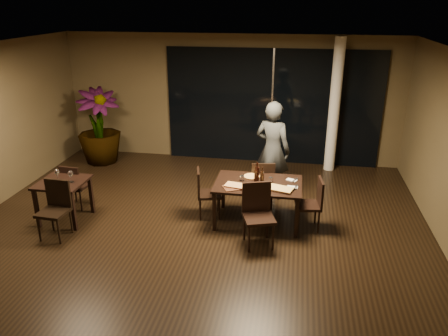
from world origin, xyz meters
TOP-DOWN VIEW (x-y plane):
  - ground at (0.00, 0.00)m, footprint 8.00×8.00m
  - wall_back at (0.00, 4.05)m, footprint 8.00×0.10m
  - ceiling at (0.00, 0.00)m, footprint 8.00×8.00m
  - window_panel at (1.00, 3.96)m, footprint 5.00×0.06m
  - column at (2.40, 3.65)m, footprint 0.24×0.24m
  - main_table at (1.00, 0.80)m, footprint 1.50×1.00m
  - side_table at (-2.40, 0.30)m, footprint 0.80×0.80m
  - chair_main_far at (1.02, 1.39)m, footprint 0.52×0.52m
  - chair_main_near at (1.07, 0.10)m, footprint 0.59×0.59m
  - chair_main_left at (0.03, 0.86)m, footprint 0.51×0.51m
  - chair_main_right at (1.95, 0.73)m, footprint 0.47×0.47m
  - chair_side_far at (-2.45, 0.77)m, footprint 0.44×0.44m
  - chair_side_near at (-2.25, -0.22)m, footprint 0.47×0.47m
  - diner at (1.16, 1.94)m, footprint 0.77×0.64m
  - potted_plant at (-3.04, 3.22)m, footprint 1.38×1.38m
  - pizza_board_left at (0.69, 0.56)m, footprint 0.59×0.47m
  - pizza_board_right at (1.34, 0.58)m, footprint 0.58×0.39m
  - oblong_pizza_left at (0.69, 0.56)m, footprint 0.48×0.29m
  - oblong_pizza_right at (1.34, 0.58)m, footprint 0.55×0.37m
  - round_pizza at (0.86, 1.06)m, footprint 0.28×0.28m
  - bottle_a at (0.95, 0.87)m, footprint 0.06×0.06m
  - bottle_b at (1.06, 0.81)m, footprint 0.06×0.06m
  - bottle_c at (0.97, 0.91)m, footprint 0.07×0.07m
  - tumbler_left at (0.71, 0.86)m, footprint 0.08×0.08m
  - tumbler_right at (1.21, 0.88)m, footprint 0.07×0.07m
  - napkin_near at (1.59, 0.70)m, footprint 0.19×0.12m
  - napkin_far at (1.57, 1.01)m, footprint 0.20×0.16m
  - wine_glass_a at (-2.49, 0.33)m, footprint 0.09×0.09m
  - wine_glass_b at (-2.22, 0.30)m, footprint 0.09×0.09m
  - side_napkin at (-2.31, 0.13)m, footprint 0.20×0.14m

SIDE VIEW (x-z plane):
  - ground at x=0.00m, z-range 0.00..0.00m
  - chair_side_far at x=-2.45m, z-range 0.05..0.92m
  - chair_main_left at x=0.03m, z-range 0.05..0.96m
  - chair_main_right at x=1.95m, z-range 0.05..0.96m
  - chair_main_far at x=1.02m, z-range 0.05..0.99m
  - chair_side_near at x=-2.25m, z-range 0.06..1.02m
  - chair_main_near at x=1.07m, z-range 0.06..1.08m
  - side_table at x=-2.40m, z-range 0.25..1.00m
  - main_table at x=1.00m, z-range 0.30..1.05m
  - pizza_board_left at x=0.69m, z-range 0.75..0.76m
  - pizza_board_right at x=1.34m, z-range 0.75..0.76m
  - round_pizza at x=0.86m, z-range 0.75..0.76m
  - napkin_near at x=1.59m, z-range 0.75..0.76m
  - napkin_far at x=1.57m, z-range 0.75..0.76m
  - side_napkin at x=-2.31m, z-range 0.75..0.76m
  - oblong_pizza_left at x=0.69m, z-range 0.77..0.78m
  - oblong_pizza_right at x=1.34m, z-range 0.77..0.78m
  - tumbler_right at x=1.21m, z-range 0.75..0.84m
  - tumbler_left at x=0.71m, z-range 0.75..0.84m
  - wine_glass_a at x=-2.49m, z-range 0.75..0.94m
  - wine_glass_b at x=-2.22m, z-range 0.75..0.95m
  - bottle_a at x=0.95m, z-range 0.75..1.02m
  - potted_plant at x=-3.04m, z-range 0.00..1.79m
  - bottle_b at x=1.06m, z-range 0.75..1.04m
  - bottle_c at x=0.97m, z-range 0.75..1.08m
  - diner at x=1.16m, z-range 0.00..1.95m
  - window_panel at x=1.00m, z-range 0.00..2.70m
  - wall_back at x=0.00m, z-range 0.00..3.00m
  - column at x=2.40m, z-range 0.00..3.00m
  - ceiling at x=0.00m, z-range 3.00..3.04m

